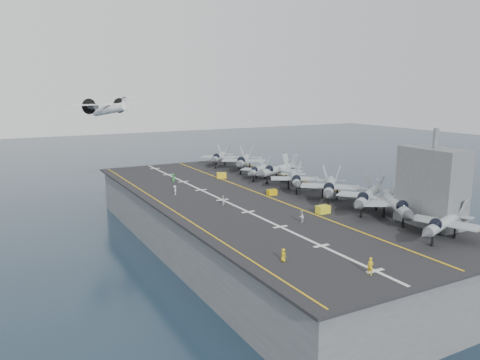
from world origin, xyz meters
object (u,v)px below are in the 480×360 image
fighter_jet_0 (443,222)px  transport_plane (110,109)px  tow_cart_a (323,209)px  island_superstructure (433,177)px

fighter_jet_0 → transport_plane: size_ratio=0.61×
fighter_jet_0 → tow_cart_a: size_ratio=7.22×
fighter_jet_0 → transport_plane: transport_plane is taller
fighter_jet_0 → transport_plane: bearing=106.3°
tow_cart_a → transport_plane: size_ratio=0.08×
island_superstructure → tow_cart_a: (-10.28, 13.19, -6.83)m
tow_cart_a → fighter_jet_0: bearing=-72.2°
tow_cart_a → transport_plane: 71.59m
tow_cart_a → transport_plane: transport_plane is taller
island_superstructure → tow_cart_a: island_superstructure is taller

